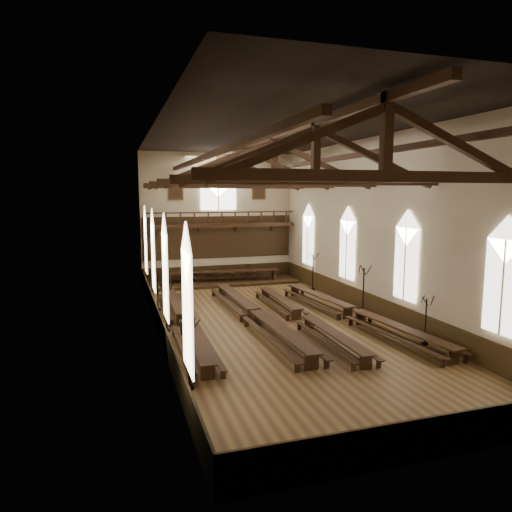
# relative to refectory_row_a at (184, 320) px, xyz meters

# --- Properties ---
(ground) EXTENTS (26.00, 26.00, 0.00)m
(ground) POSITION_rel_refectory_row_a_xyz_m (4.68, -0.40, -0.50)
(ground) COLOR brown
(ground) RESTS_ON ground
(room_walls) EXTENTS (26.00, 26.00, 26.00)m
(room_walls) POSITION_rel_refectory_row_a_xyz_m (4.68, -0.40, 5.96)
(room_walls) COLOR beige
(room_walls) RESTS_ON ground
(wainscot_band) EXTENTS (12.00, 26.00, 1.20)m
(wainscot_band) POSITION_rel_refectory_row_a_xyz_m (4.68, -0.40, 0.10)
(wainscot_band) COLOR #392811
(wainscot_band) RESTS_ON ground
(side_windows) EXTENTS (11.85, 19.80, 4.50)m
(side_windows) POSITION_rel_refectory_row_a_xyz_m (4.68, -0.40, 3.24)
(side_windows) COLOR white
(side_windows) RESTS_ON room_walls
(end_window) EXTENTS (2.80, 0.12, 3.80)m
(end_window) POSITION_rel_refectory_row_a_xyz_m (4.68, 12.50, 6.72)
(end_window) COLOR white
(end_window) RESTS_ON room_walls
(minstrels_gallery) EXTENTS (11.80, 1.24, 3.70)m
(minstrels_gallery) POSITION_rel_refectory_row_a_xyz_m (4.68, 12.26, 3.40)
(minstrels_gallery) COLOR #391D12
(minstrels_gallery) RESTS_ON room_walls
(portraits) EXTENTS (7.75, 0.09, 1.45)m
(portraits) POSITION_rel_refectory_row_a_xyz_m (4.68, 12.50, 6.60)
(portraits) COLOR brown
(portraits) RESTS_ON room_walls
(roof_trusses) EXTENTS (11.70, 25.70, 2.80)m
(roof_trusses) POSITION_rel_refectory_row_a_xyz_m (4.68, -0.40, 7.71)
(roof_trusses) COLOR #391D12
(roof_trusses) RESTS_ON room_walls
(refectory_row_a) EXTENTS (1.48, 13.84, 0.69)m
(refectory_row_a) POSITION_rel_refectory_row_a_xyz_m (0.00, 0.00, 0.00)
(refectory_row_a) COLOR #391D12
(refectory_row_a) RESTS_ON ground
(refectory_row_b) EXTENTS (1.71, 14.55, 0.76)m
(refectory_row_b) POSITION_rel_refectory_row_a_xyz_m (3.82, 0.04, 0.05)
(refectory_row_b) COLOR #391D12
(refectory_row_b) RESTS_ON ground
(refectory_row_c) EXTENTS (1.44, 13.63, 0.67)m
(refectory_row_c) POSITION_rel_refectory_row_a_xyz_m (6.17, -0.93, -0.02)
(refectory_row_c) COLOR #391D12
(refectory_row_c) RESTS_ON ground
(refectory_row_d) EXTENTS (2.19, 14.42, 0.74)m
(refectory_row_d) POSITION_rel_refectory_row_a_xyz_m (9.00, -1.25, 0.04)
(refectory_row_d) COLOR #391D12
(refectory_row_d) RESTS_ON ground
(dais) EXTENTS (11.40, 3.11, 0.21)m
(dais) POSITION_rel_refectory_row_a_xyz_m (4.63, 11.00, -0.40)
(dais) COLOR #392811
(dais) RESTS_ON ground
(high_table) EXTENTS (8.70, 1.68, 0.81)m
(high_table) POSITION_rel_refectory_row_a_xyz_m (4.63, 11.00, 0.39)
(high_table) COLOR #391D12
(high_table) RESTS_ON dais
(high_chairs) EXTENTS (5.86, 0.46, 0.99)m
(high_chairs) POSITION_rel_refectory_row_a_xyz_m (4.63, 11.84, 0.25)
(high_chairs) COLOR #391D12
(high_chairs) RESTS_ON dais
(candelabrum_left_near) EXTENTS (0.73, 0.76, 2.52)m
(candelabrum_left_near) POSITION_rel_refectory_row_a_xyz_m (-0.87, -7.16, 0.26)
(candelabrum_left_near) COLOR black
(candelabrum_left_near) RESTS_ON ground
(candelabrum_left_mid) EXTENTS (0.74, 0.74, 2.50)m
(candelabrum_left_mid) POSITION_rel_refectory_row_a_xyz_m (-0.87, -0.03, 0.26)
(candelabrum_left_mid) COLOR black
(candelabrum_left_mid) RESTS_ON ground
(candelabrum_left_far) EXTENTS (0.64, 0.70, 2.29)m
(candelabrum_left_far) POSITION_rel_refectory_row_a_xyz_m (-0.87, 4.57, 0.19)
(candelabrum_left_far) COLOR black
(candelabrum_left_far) RESTS_ON ground
(candelabrum_right_near) EXTENTS (0.69, 0.65, 2.28)m
(candelabrum_right_near) POSITION_rel_refectory_row_a_xyz_m (10.23, -5.58, 0.19)
(candelabrum_right_near) COLOR black
(candelabrum_right_near) RESTS_ON ground
(candelabrum_right_mid) EXTENTS (0.81, 0.87, 2.87)m
(candelabrum_right_mid) POSITION_rel_refectory_row_a_xyz_m (10.23, -0.08, 0.37)
(candelabrum_right_mid) COLOR black
(candelabrum_right_mid) RESTS_ON ground
(candelabrum_right_far) EXTENTS (0.74, 0.84, 2.74)m
(candelabrum_right_far) POSITION_rel_refectory_row_a_xyz_m (10.23, 6.82, 0.33)
(candelabrum_right_far) COLOR black
(candelabrum_right_far) RESTS_ON ground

